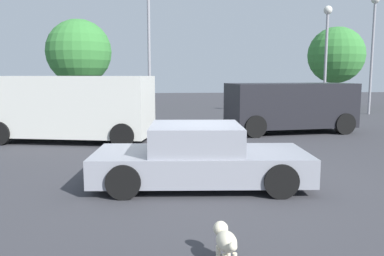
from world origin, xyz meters
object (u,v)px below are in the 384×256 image
(light_post_near, at_px, (149,23))
(suv_dark, at_px, (290,106))
(sedan_foreground, at_px, (199,157))
(light_post_far, at_px, (327,41))
(light_post_mid, at_px, (373,35))
(dog, at_px, (225,239))
(van_white, at_px, (71,106))

(light_post_near, bearing_deg, suv_dark, -36.82)
(sedan_foreground, bearing_deg, light_post_far, 61.36)
(suv_dark, height_order, light_post_mid, light_post_mid)
(dog, height_order, light_post_mid, light_post_mid)
(suv_dark, bearing_deg, light_post_far, -131.65)
(sedan_foreground, height_order, suv_dark, suv_dark)
(light_post_near, xyz_separation_m, light_post_far, (9.18, 1.40, -0.65))
(sedan_foreground, distance_m, light_post_near, 11.88)
(sedan_foreground, relative_size, suv_dark, 0.88)
(suv_dark, relative_size, light_post_far, 0.86)
(dog, distance_m, light_post_mid, 20.64)
(sedan_foreground, distance_m, suv_dark, 8.23)
(dog, bearing_deg, sedan_foreground, -8.44)
(dog, bearing_deg, light_post_near, -3.20)
(suv_dark, bearing_deg, light_post_near, -44.23)
(light_post_mid, bearing_deg, dog, -123.42)
(van_white, bearing_deg, light_post_near, -102.39)
(suv_dark, xyz_separation_m, light_post_mid, (6.84, 6.53, 3.37))
(van_white, relative_size, light_post_far, 0.96)
(dog, height_order, light_post_far, light_post_far)
(sedan_foreground, relative_size, dog, 7.02)
(light_post_near, relative_size, light_post_mid, 1.05)
(sedan_foreground, xyz_separation_m, light_post_mid, (11.10, 13.56, 3.84))
(dog, relative_size, light_post_mid, 0.10)
(van_white, height_order, suv_dark, van_white)
(sedan_foreground, bearing_deg, van_white, 127.13)
(light_post_mid, xyz_separation_m, light_post_far, (-3.11, -1.05, -0.45))
(dog, distance_m, van_white, 9.71)
(sedan_foreground, relative_size, light_post_mid, 0.67)
(light_post_far, bearing_deg, van_white, -149.51)
(van_white, height_order, light_post_mid, light_post_mid)
(light_post_near, bearing_deg, sedan_foreground, -83.85)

